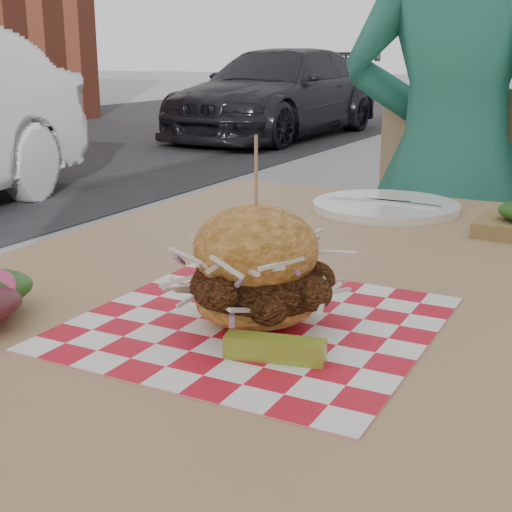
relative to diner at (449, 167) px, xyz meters
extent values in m
imported|color=#2A7A63|center=(0.00, 0.00, 0.00)|extent=(0.56, 0.38, 1.52)
imported|color=black|center=(-3.72, 6.72, -0.20)|extent=(1.73, 3.92, 1.12)
cube|color=tan|center=(0.00, -0.92, -0.03)|extent=(0.80, 1.20, 0.04)
cylinder|color=#333338|center=(-0.34, -0.38, -0.41)|extent=(0.05, 0.05, 0.71)
cube|color=tan|center=(0.00, -0.10, -0.31)|extent=(0.50, 0.50, 0.04)
cube|color=tan|center=(0.04, 0.09, -0.06)|extent=(0.42, 0.13, 0.50)
cylinder|color=#333338|center=(-0.22, -0.24, -0.55)|extent=(0.03, 0.03, 0.43)
cylinder|color=#333338|center=(0.13, -0.32, -0.55)|extent=(0.03, 0.03, 0.43)
cylinder|color=#333338|center=(-0.14, 0.11, -0.55)|extent=(0.03, 0.03, 0.43)
cube|color=red|center=(0.05, -1.12, -0.01)|extent=(0.36, 0.36, 0.00)
ellipsoid|color=#DD8F3E|center=(0.05, -1.12, 0.01)|extent=(0.13, 0.13, 0.05)
ellipsoid|color=brown|center=(0.05, -1.12, 0.03)|extent=(0.14, 0.13, 0.07)
ellipsoid|color=#DD8F3E|center=(0.05, -1.12, 0.07)|extent=(0.13, 0.13, 0.09)
cylinder|color=tan|center=(0.05, -1.12, 0.14)|extent=(0.00, 0.00, 0.10)
cube|color=#8EA530|center=(0.11, -1.20, 0.00)|extent=(0.10, 0.04, 0.02)
ellipsoid|color=#153E11|center=(-0.20, -1.24, 0.00)|extent=(0.08, 0.08, 0.03)
cylinder|color=white|center=(0.00, -0.49, -0.01)|extent=(0.27, 0.27, 0.01)
cube|color=silver|center=(-0.03, -0.49, 0.00)|extent=(0.15, 0.03, 0.00)
cube|color=silver|center=(0.03, -0.49, 0.00)|extent=(0.15, 0.03, 0.00)
camera|label=1|loc=(0.38, -1.76, 0.26)|focal=50.00mm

